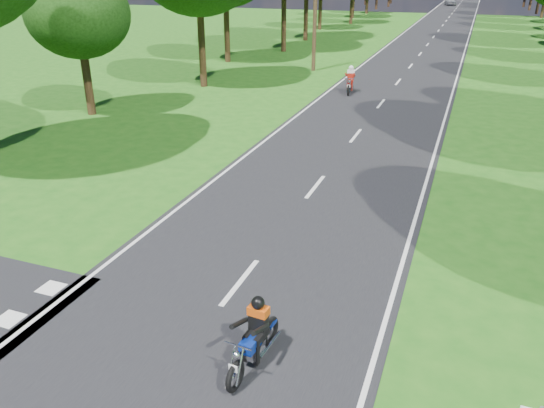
% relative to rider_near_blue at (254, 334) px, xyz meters
% --- Properties ---
extents(ground, '(160.00, 160.00, 0.00)m').
position_rel_rider_near_blue_xyz_m(ground, '(-1.32, 0.39, -0.69)').
color(ground, '#1D5814').
rests_on(ground, ground).
extents(main_road, '(7.00, 140.00, 0.02)m').
position_rel_rider_near_blue_xyz_m(main_road, '(-1.32, 50.39, -0.68)').
color(main_road, black).
rests_on(main_road, ground).
extents(road_markings, '(7.40, 140.00, 0.01)m').
position_rel_rider_near_blue_xyz_m(road_markings, '(-1.46, 48.52, -0.66)').
color(road_markings, silver).
rests_on(road_markings, main_road).
extents(telegraph_pole, '(1.20, 0.26, 8.00)m').
position_rel_rider_near_blue_xyz_m(telegraph_pole, '(-7.32, 28.39, 3.39)').
color(telegraph_pole, '#382616').
rests_on(telegraph_pole, ground).
extents(rider_near_blue, '(0.68, 1.64, 1.33)m').
position_rel_rider_near_blue_xyz_m(rider_near_blue, '(0.00, 0.00, 0.00)').
color(rider_near_blue, navy).
rests_on(rider_near_blue, main_road).
extents(rider_far_red, '(0.82, 1.84, 1.48)m').
position_rel_rider_near_blue_xyz_m(rider_far_red, '(-3.42, 22.34, 0.07)').
color(rider_far_red, '#A8140C').
rests_on(rider_far_red, main_road).
extents(distant_car, '(2.52, 4.18, 1.33)m').
position_rel_rider_near_blue_xyz_m(distant_car, '(-2.73, 98.86, 0.00)').
color(distant_car, '#A8ABAF').
rests_on(distant_car, main_road).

